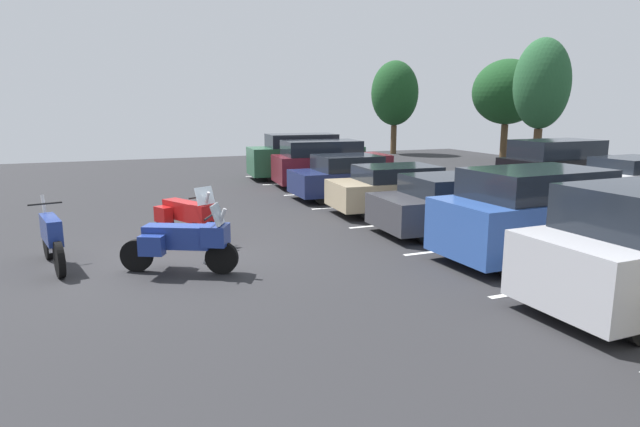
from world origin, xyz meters
name	(u,v)px	position (x,y,z in m)	size (l,w,h in m)	color
ground	(179,259)	(0.00, 0.00, -0.05)	(44.00, 44.00, 0.10)	#262628
motorcycle_touring	(187,214)	(-1.36, 0.38, 0.62)	(2.11, 1.30, 1.33)	black
motorcycle_second	(183,241)	(1.15, -0.06, 0.62)	(1.32, 2.07, 1.33)	black
motorcycle_third	(52,238)	(-0.12, -2.35, 0.58)	(2.12, 0.70, 1.33)	black
parking_stripes	(429,221)	(-1.11, 6.80, 0.00)	(22.10, 4.77, 0.01)	silver
car_green	(305,156)	(-10.67, 6.69, 0.94)	(2.09, 4.96, 1.90)	#235638
car_maroon	(329,163)	(-8.09, 6.74, 0.89)	(2.25, 4.53, 1.78)	maroon
car_navy	(353,177)	(-5.21, 6.42, 0.71)	(1.97, 4.24, 1.47)	navy
car_tan	(408,189)	(-2.44, 6.92, 0.69)	(2.08, 4.88, 1.39)	tan
car_charcoal	(465,204)	(0.22, 6.96, 0.69)	(2.11, 4.78, 1.41)	#38383D
car_blue	(543,214)	(2.83, 6.92, 0.92)	(2.06, 4.66, 1.86)	#2D519E
car_far_black	(563,166)	(-3.64, 14.02, 0.94)	(2.02, 4.75, 1.89)	black
car_far_white	(636,181)	(-0.89, 14.28, 0.75)	(1.96, 4.30, 1.50)	white
tree_center_left	(395,93)	(-19.76, 16.12, 3.84)	(2.99, 2.99, 5.89)	#4C3823
tree_left	(507,92)	(-13.33, 19.55, 3.81)	(3.76, 3.76, 5.60)	#4C3823
tree_right	(542,84)	(-8.66, 17.53, 4.04)	(2.52, 2.52, 6.12)	#4C3823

